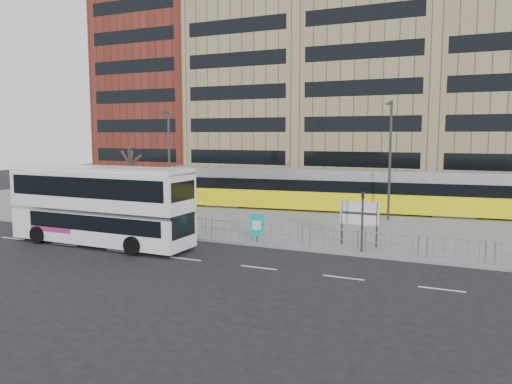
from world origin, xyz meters
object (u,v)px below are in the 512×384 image
at_px(station_sign, 359,215).
at_px(lamp_post_west, 169,157).
at_px(pedestrian, 187,208).
at_px(traffic_light_west, 81,193).
at_px(tram, 332,190).
at_px(traffic_light_east, 362,214).
at_px(ad_panel, 257,226).
at_px(double_decker_bus, 100,203).
at_px(lamp_post_east, 390,155).
at_px(bare_tree, 130,146).

height_order(station_sign, lamp_post_west, lamp_post_west).
bearing_deg(pedestrian, traffic_light_west, 112.60).
relative_size(tram, traffic_light_east, 9.00).
bearing_deg(traffic_light_east, ad_panel, 174.25).
relative_size(double_decker_bus, lamp_post_east, 1.32).
distance_m(ad_panel, bare_tree, 18.71).
xyz_separation_m(ad_panel, traffic_light_west, (-14.01, 1.35, 1.06)).
xyz_separation_m(double_decker_bus, lamp_post_west, (-2.17, 10.06, 2.07)).
distance_m(station_sign, pedestrian, 13.04).
xyz_separation_m(pedestrian, bare_tree, (-8.59, 4.90, 4.12)).
height_order(station_sign, pedestrian, station_sign).
relative_size(pedestrian, traffic_light_east, 0.58).
bearing_deg(ad_panel, lamp_post_east, 56.56).
height_order(traffic_light_east, lamp_post_west, lamp_post_west).
height_order(pedestrian, traffic_light_east, traffic_light_east).
height_order(station_sign, bare_tree, bare_tree).
bearing_deg(station_sign, pedestrian, 166.75).
xyz_separation_m(station_sign, traffic_light_west, (-19.48, 0.02, 0.30)).
distance_m(ad_panel, traffic_light_west, 14.11).
bearing_deg(traffic_light_east, station_sign, 102.76).
bearing_deg(tram, traffic_light_east, -74.98).
bearing_deg(traffic_light_east, lamp_post_east, 86.28).
bearing_deg(ad_panel, station_sign, 8.36).
bearing_deg(bare_tree, ad_panel, -29.96).
bearing_deg(ad_panel, traffic_light_east, -5.33).
height_order(station_sign, traffic_light_west, traffic_light_west).
distance_m(tram, traffic_light_east, 13.99).
bearing_deg(lamp_post_west, pedestrian, -37.31).
xyz_separation_m(ad_panel, lamp_post_west, (-10.11, 6.42, 3.37)).
xyz_separation_m(station_sign, traffic_light_east, (0.45, -1.33, 0.30)).
bearing_deg(bare_tree, tram, 13.19).
height_order(double_decker_bus, traffic_light_west, double_decker_bus).
xyz_separation_m(double_decker_bus, tram, (8.71, 16.64, -0.58)).
relative_size(tram, pedestrian, 15.56).
height_order(lamp_post_west, bare_tree, lamp_post_west).
bearing_deg(station_sign, traffic_light_west, 179.48).
relative_size(ad_panel, traffic_light_east, 0.51).
bearing_deg(double_decker_bus, traffic_light_east, 15.35).
height_order(ad_panel, pedestrian, pedestrian).
xyz_separation_m(pedestrian, lamp_post_east, (12.77, 6.18, 3.65)).
bearing_deg(station_sign, tram, 111.51).
xyz_separation_m(ad_panel, lamp_post_east, (5.54, 10.39, 3.63)).
relative_size(tram, ad_panel, 17.80).
height_order(ad_panel, lamp_post_west, lamp_post_west).
distance_m(lamp_post_east, bare_tree, 21.40).
relative_size(double_decker_bus, tram, 0.39).
bearing_deg(traffic_light_east, pedestrian, 156.45).
bearing_deg(ad_panel, bare_tree, 144.68).
xyz_separation_m(traffic_light_east, lamp_post_west, (-16.03, 6.41, 2.32)).
xyz_separation_m(double_decker_bus, bare_tree, (-7.87, 12.76, 2.80)).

